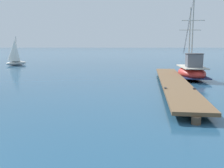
# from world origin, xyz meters

# --- Properties ---
(floating_dock) EXTENTS (3.49, 18.01, 0.53)m
(floating_dock) POSITION_xyz_m (6.74, 17.90, 0.36)
(floating_dock) COLOR brown
(floating_dock) RESTS_ON ground
(fishing_boat_0) EXTENTS (2.31, 6.43, 7.36)m
(fishing_boat_0) POSITION_xyz_m (9.05, 22.04, 0.71)
(fishing_boat_0) COLOR #AD2823
(fishing_boat_0) RESTS_ON ground
(distant_sailboat) EXTENTS (2.70, 3.47, 3.98)m
(distant_sailboat) POSITION_xyz_m (-11.67, 35.92, 1.73)
(distant_sailboat) COLOR silver
(distant_sailboat) RESTS_ON ground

